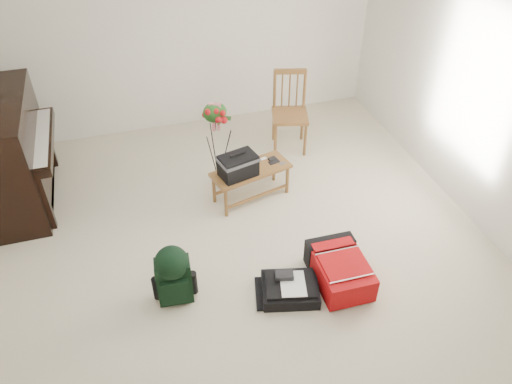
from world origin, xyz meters
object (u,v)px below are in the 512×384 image
object	(u,v)px
piano	(15,155)
black_duffel	(290,288)
red_suitcase	(338,266)
dining_chair	(289,113)
green_backpack	(173,273)
bench	(241,166)
flower_stand	(217,143)

from	to	relation	value
piano	black_duffel	size ratio (longest dim) A/B	2.48
piano	red_suitcase	world-z (taller)	piano
piano	red_suitcase	distance (m)	3.65
dining_chair	black_duffel	distance (m)	2.56
green_backpack	piano	bearing A→B (deg)	130.61
black_duffel	piano	bearing A→B (deg)	151.25
piano	bench	world-z (taller)	piano
piano	green_backpack	world-z (taller)	piano
green_backpack	flower_stand	xyz separation A→B (m)	(0.79, 1.65, 0.19)
green_backpack	black_duffel	bearing A→B (deg)	-9.05
bench	green_backpack	bearing A→B (deg)	-142.73
bench	black_duffel	xyz separation A→B (m)	(0.06, -1.47, -0.41)
black_duffel	red_suitcase	bearing A→B (deg)	21.29
black_duffel	green_backpack	xyz separation A→B (m)	(-1.03, 0.26, 0.26)
bench	black_duffel	distance (m)	1.53
piano	bench	xyz separation A→B (m)	(2.35, -0.74, -0.11)
bench	red_suitcase	distance (m)	1.55
piano	bench	bearing A→B (deg)	-17.49
bench	green_backpack	xyz separation A→B (m)	(-0.96, -1.21, -0.14)
black_duffel	flower_stand	xyz separation A→B (m)	(-0.23, 1.91, 0.45)
black_duffel	dining_chair	bearing A→B (deg)	84.67
red_suitcase	black_duffel	size ratio (longest dim) A/B	1.15
piano	flower_stand	world-z (taller)	piano
black_duffel	flower_stand	size ratio (longest dim) A/B	0.56
red_suitcase	green_backpack	size ratio (longest dim) A/B	1.11
red_suitcase	dining_chair	bearing A→B (deg)	83.49
red_suitcase	green_backpack	distance (m)	1.55
black_duffel	flower_stand	distance (m)	1.98
flower_stand	dining_chair	bearing A→B (deg)	43.86
dining_chair	green_backpack	world-z (taller)	dining_chair
red_suitcase	flower_stand	distance (m)	2.02
piano	green_backpack	size ratio (longest dim) A/B	2.41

